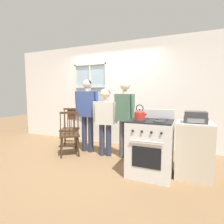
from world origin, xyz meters
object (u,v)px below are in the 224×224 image
object	(u,v)px
chair_by_window	(70,129)
stove	(150,147)
person_adult_right	(125,113)
potted_plant	(92,107)
person_elderly_left	(87,109)
handbag	(72,114)
chair_near_wall	(69,135)
kettle	(140,115)
side_counter	(194,150)
stereo	(195,117)
person_teen_center	(105,115)

from	to	relation	value
chair_by_window	stove	xyz separation A→B (m)	(2.18, -0.75, 0.02)
person_adult_right	potted_plant	xyz separation A→B (m)	(-1.28, 0.88, 0.01)
person_elderly_left	handbag	distance (m)	0.79
chair_near_wall	potted_plant	distance (m)	1.31
kettle	handbag	world-z (taller)	kettle
kettle	chair_near_wall	bearing A→B (deg)	167.60
chair_by_window	person_elderly_left	xyz separation A→B (m)	(0.60, -0.13, 0.56)
side_counter	potted_plant	bearing A→B (deg)	154.20
person_adult_right	stereo	distance (m)	1.36
person_elderly_left	person_adult_right	bearing A→B (deg)	-3.10
handbag	potted_plant	bearing A→B (deg)	53.10
person_adult_right	side_counter	bearing A→B (deg)	3.84
chair_by_window	kettle	xyz separation A→B (m)	(2.02, -0.88, 0.57)
person_adult_right	stereo	xyz separation A→B (m)	(1.31, -0.39, 0.02)
side_counter	handbag	bearing A→B (deg)	164.95
chair_by_window	stove	world-z (taller)	stove
chair_near_wall	handbag	xyz separation A→B (m)	(-0.45, 0.73, 0.36)
kettle	stereo	size ratio (longest dim) A/B	0.73
person_elderly_left	side_counter	bearing A→B (deg)	-9.93
stereo	side_counter	bearing A→B (deg)	90.00
person_teen_center	stereo	bearing A→B (deg)	-21.90
person_teen_center	potted_plant	world-z (taller)	person_teen_center
person_adult_right	handbag	world-z (taller)	person_adult_right
person_teen_center	person_elderly_left	bearing A→B (deg)	160.63
chair_near_wall	person_elderly_left	bearing A→B (deg)	-160.35
side_counter	stereo	size ratio (longest dim) A/B	2.65
stove	side_counter	world-z (taller)	stove
side_counter	chair_by_window	bearing A→B (deg)	168.68
person_adult_right	stove	bearing A→B (deg)	-21.03
chair_by_window	stereo	world-z (taller)	stereo
person_elderly_left	kettle	distance (m)	1.61
chair_by_window	chair_near_wall	distance (m)	0.63
person_elderly_left	kettle	size ratio (longest dim) A/B	6.79
chair_near_wall	kettle	world-z (taller)	kettle
handbag	side_counter	size ratio (longest dim) A/B	0.34
chair_by_window	side_counter	size ratio (longest dim) A/B	1.10
stereo	person_elderly_left	bearing A→B (deg)	168.39
stove	potted_plant	bearing A→B (deg)	143.31
chair_near_wall	stove	xyz separation A→B (m)	(1.81, -0.23, 0.02)
chair_by_window	person_elderly_left	world-z (taller)	person_elderly_left
kettle	handbag	distance (m)	2.38
person_teen_center	side_counter	distance (m)	1.84
potted_plant	stereo	xyz separation A→B (m)	(2.58, -1.27, 0.01)
handbag	stereo	size ratio (longest dim) A/B	0.90
stove	stereo	world-z (taller)	stove
person_teen_center	side_counter	bearing A→B (deg)	-21.25
chair_by_window	person_teen_center	distance (m)	1.20
potted_plant	side_counter	distance (m)	2.92
chair_by_window	kettle	world-z (taller)	kettle
side_counter	stereo	world-z (taller)	stereo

